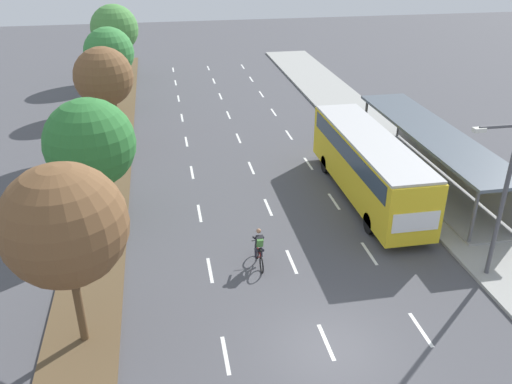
% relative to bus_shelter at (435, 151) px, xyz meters
% --- Properties ---
extents(ground_plane, '(140.00, 140.00, 0.00)m').
position_rel_bus_shelter_xyz_m(ground_plane, '(-9.53, -11.73, -1.86)').
color(ground_plane, '#4C4C51').
extents(median_strip, '(2.60, 52.00, 0.12)m').
position_rel_bus_shelter_xyz_m(median_strip, '(-17.83, 8.27, -1.80)').
color(median_strip, brown).
rests_on(median_strip, ground).
extents(sidewalk_right, '(4.50, 52.00, 0.15)m').
position_rel_bus_shelter_xyz_m(sidewalk_right, '(-0.28, 8.27, -1.79)').
color(sidewalk_right, '#9E9E99').
rests_on(sidewalk_right, ground).
extents(lane_divider_left, '(0.14, 46.78, 0.01)m').
position_rel_bus_shelter_xyz_m(lane_divider_left, '(-13.03, 6.15, -1.86)').
color(lane_divider_left, white).
rests_on(lane_divider_left, ground).
extents(lane_divider_center, '(0.14, 46.78, 0.01)m').
position_rel_bus_shelter_xyz_m(lane_divider_center, '(-9.53, 6.15, -1.86)').
color(lane_divider_center, white).
rests_on(lane_divider_center, ground).
extents(lane_divider_right, '(0.14, 46.78, 0.01)m').
position_rel_bus_shelter_xyz_m(lane_divider_right, '(-6.03, 6.15, -1.86)').
color(lane_divider_right, white).
rests_on(lane_divider_right, ground).
extents(bus_shelter, '(2.90, 13.98, 2.86)m').
position_rel_bus_shelter_xyz_m(bus_shelter, '(0.00, 0.00, 0.00)').
color(bus_shelter, gray).
rests_on(bus_shelter, sidewalk_right).
extents(bus, '(2.54, 11.29, 3.37)m').
position_rel_bus_shelter_xyz_m(bus, '(-4.28, -1.14, 0.20)').
color(bus, yellow).
rests_on(bus, ground).
extents(cyclist, '(0.46, 1.82, 1.71)m').
position_rel_bus_shelter_xyz_m(cyclist, '(-10.94, -6.32, -1.07)').
color(cyclist, black).
rests_on(cyclist, ground).
extents(median_tree_nearest, '(3.97, 3.97, 6.48)m').
position_rel_bus_shelter_xyz_m(median_tree_nearest, '(-17.71, -9.76, 2.74)').
color(median_tree_nearest, brown).
rests_on(median_tree_nearest, median_strip).
extents(median_tree_second, '(4.20, 4.20, 5.89)m').
position_rel_bus_shelter_xyz_m(median_tree_second, '(-17.84, -0.92, 2.04)').
color(median_tree_second, brown).
rests_on(median_tree_second, median_strip).
extents(median_tree_third, '(3.55, 3.55, 6.41)m').
position_rel_bus_shelter_xyz_m(median_tree_third, '(-17.74, 7.92, 2.87)').
color(median_tree_third, brown).
rests_on(median_tree_third, median_strip).
extents(median_tree_fourth, '(3.72, 3.72, 6.10)m').
position_rel_bus_shelter_xyz_m(median_tree_fourth, '(-18.01, 16.77, 2.49)').
color(median_tree_fourth, brown).
rests_on(median_tree_fourth, median_strip).
extents(median_tree_fifth, '(4.20, 4.20, 6.60)m').
position_rel_bus_shelter_xyz_m(median_tree_fifth, '(-18.03, 25.61, 2.74)').
color(median_tree_fifth, brown).
rests_on(median_tree_fifth, median_strip).
extents(streetlight, '(1.91, 0.24, 6.50)m').
position_rel_bus_shelter_xyz_m(streetlight, '(-2.11, -8.75, 2.02)').
color(streetlight, '#4C4C51').
rests_on(streetlight, sidewalk_right).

